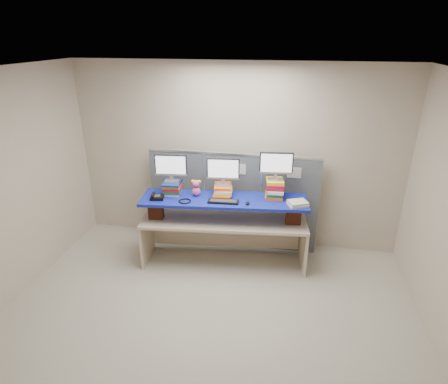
% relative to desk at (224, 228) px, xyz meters
% --- Properties ---
extents(room, '(5.00, 4.00, 2.80)m').
position_rel_desk_xyz_m(room, '(0.03, -1.26, 0.83)').
color(room, '#BAAB99').
rests_on(room, ground).
extents(cubicle_partition, '(2.60, 0.06, 1.53)m').
position_rel_desk_xyz_m(cubicle_partition, '(0.03, 0.52, 0.20)').
color(cubicle_partition, '#474D53').
rests_on(cubicle_partition, ground).
extents(desk, '(2.39, 0.93, 0.71)m').
position_rel_desk_xyz_m(desk, '(0.00, 0.00, 0.00)').
color(desk, '#C8B399').
rests_on(desk, ground).
extents(brick_pier_left, '(0.21, 0.13, 0.28)m').
position_rel_desk_xyz_m(brick_pier_left, '(-0.95, -0.15, 0.28)').
color(brick_pier_left, maroon).
rests_on(brick_pier_left, desk).
extents(brick_pier_right, '(0.21, 0.13, 0.28)m').
position_rel_desk_xyz_m(brick_pier_right, '(0.96, 0.06, 0.28)').
color(brick_pier_right, maroon).
rests_on(brick_pier_right, desk).
extents(blue_board, '(2.35, 0.82, 0.04)m').
position_rel_desk_xyz_m(blue_board, '(0.00, 0.00, 0.44)').
color(blue_board, '#100979').
rests_on(blue_board, brick_pier_left).
extents(book_stack_left, '(0.28, 0.33, 0.19)m').
position_rel_desk_xyz_m(book_stack_left, '(-0.75, 0.04, 0.56)').
color(book_stack_left, white).
rests_on(book_stack_left, blue_board).
extents(book_stack_center, '(0.29, 0.34, 0.15)m').
position_rel_desk_xyz_m(book_stack_center, '(-0.04, 0.11, 0.54)').
color(book_stack_center, '#F55B17').
rests_on(book_stack_center, blue_board).
extents(book_stack_right, '(0.27, 0.32, 0.25)m').
position_rel_desk_xyz_m(book_stack_right, '(0.68, 0.19, 0.59)').
color(book_stack_right, '#F55B17').
rests_on(book_stack_right, blue_board).
extents(monitor_left, '(0.45, 0.15, 0.39)m').
position_rel_desk_xyz_m(monitor_left, '(-0.76, 0.04, 0.87)').
color(monitor_left, '#A0A0A5').
rests_on(monitor_left, book_stack_left).
extents(monitor_center, '(0.45, 0.15, 0.39)m').
position_rel_desk_xyz_m(monitor_center, '(-0.03, 0.12, 0.84)').
color(monitor_center, '#A0A0A5').
rests_on(monitor_center, book_stack_center).
extents(monitor_right, '(0.45, 0.15, 0.39)m').
position_rel_desk_xyz_m(monitor_right, '(0.68, 0.19, 0.94)').
color(monitor_right, '#A0A0A5').
rests_on(monitor_right, book_stack_right).
extents(keyboard, '(0.42, 0.17, 0.03)m').
position_rel_desk_xyz_m(keyboard, '(0.01, -0.12, 0.47)').
color(keyboard, black).
rests_on(keyboard, blue_board).
extents(mouse, '(0.06, 0.10, 0.03)m').
position_rel_desk_xyz_m(mouse, '(0.34, -0.12, 0.48)').
color(mouse, black).
rests_on(mouse, blue_board).
extents(desk_phone, '(0.21, 0.19, 0.08)m').
position_rel_desk_xyz_m(desk_phone, '(-0.91, -0.19, 0.49)').
color(desk_phone, black).
rests_on(desk_phone, blue_board).
extents(headset, '(0.19, 0.19, 0.02)m').
position_rel_desk_xyz_m(headset, '(-0.50, -0.20, 0.47)').
color(headset, black).
rests_on(headset, blue_board).
extents(plush_toy, '(0.14, 0.10, 0.24)m').
position_rel_desk_xyz_m(plush_toy, '(-0.40, 0.03, 0.58)').
color(plush_toy, '#ED5A94').
rests_on(plush_toy, blue_board).
extents(binder_stack, '(0.31, 0.29, 0.06)m').
position_rel_desk_xyz_m(binder_stack, '(1.00, -0.03, 0.49)').
color(binder_stack, beige).
rests_on(binder_stack, blue_board).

